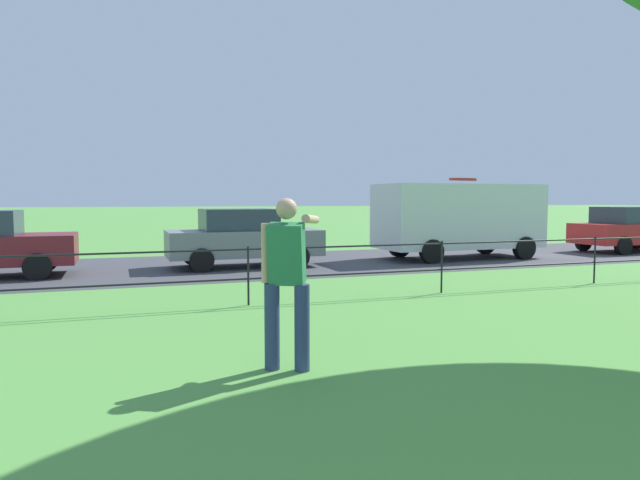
{
  "coord_description": "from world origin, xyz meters",
  "views": [
    {
      "loc": [
        -1.94,
        1.33,
        1.78
      ],
      "look_at": [
        0.64,
        8.68,
        1.22
      ],
      "focal_mm": 31.22,
      "sensor_mm": 36.0,
      "label": 1
    }
  ],
  "objects_px": {
    "frisbee": "(463,179)",
    "car_grey_far_left": "(243,238)",
    "person_thrower": "(287,277)",
    "car_red_right": "(630,229)",
    "panel_van_left": "(459,217)"
  },
  "relations": [
    {
      "from": "person_thrower",
      "to": "car_grey_far_left",
      "type": "distance_m",
      "value": 9.15
    },
    {
      "from": "frisbee",
      "to": "panel_van_left",
      "type": "xyz_separation_m",
      "value": [
        6.35,
        9.7,
        -0.72
      ]
    },
    {
      "from": "frisbee",
      "to": "panel_van_left",
      "type": "relative_size",
      "value": 0.07
    },
    {
      "from": "frisbee",
      "to": "car_grey_far_left",
      "type": "xyz_separation_m",
      "value": [
        -0.27,
        9.75,
        -1.21
      ]
    },
    {
      "from": "person_thrower",
      "to": "frisbee",
      "type": "height_order",
      "value": "frisbee"
    },
    {
      "from": "car_grey_far_left",
      "to": "panel_van_left",
      "type": "distance_m",
      "value": 6.65
    },
    {
      "from": "person_thrower",
      "to": "car_red_right",
      "type": "bearing_deg",
      "value": 31.15
    },
    {
      "from": "car_grey_far_left",
      "to": "panel_van_left",
      "type": "xyz_separation_m",
      "value": [
        6.63,
        -0.05,
        0.49
      ]
    },
    {
      "from": "car_grey_far_left",
      "to": "person_thrower",
      "type": "bearing_deg",
      "value": -98.57
    },
    {
      "from": "frisbee",
      "to": "person_thrower",
      "type": "bearing_deg",
      "value": 156.66
    },
    {
      "from": "frisbee",
      "to": "car_grey_far_left",
      "type": "height_order",
      "value": "frisbee"
    },
    {
      "from": "person_thrower",
      "to": "frisbee",
      "type": "bearing_deg",
      "value": -23.34
    },
    {
      "from": "frisbee",
      "to": "car_red_right",
      "type": "bearing_deg",
      "value": 36.26
    },
    {
      "from": "panel_van_left",
      "to": "car_red_right",
      "type": "xyz_separation_m",
      "value": [
        6.79,
        -0.06,
        -0.49
      ]
    },
    {
      "from": "car_grey_far_left",
      "to": "car_red_right",
      "type": "xyz_separation_m",
      "value": [
        13.42,
        -0.11,
        0.0
      ]
    }
  ]
}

